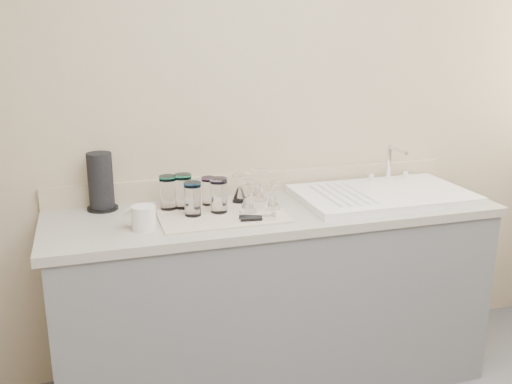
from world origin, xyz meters
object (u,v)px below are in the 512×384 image
object	(u,v)px
can_opener	(258,218)
white_mug	(143,218)
goblet_front_left	(248,202)
tumbler_lavender	(219,195)
sink_unit	(383,194)
tumbler_purple	(209,191)
goblet_back_right	(259,190)
goblet_back_left	(240,193)
tumbler_teal	(168,192)
tumbler_cyan	(183,191)
paper_towel_roll	(101,182)
goblet_front_right	(273,200)
tumbler_blue	(193,199)

from	to	relation	value
can_opener	white_mug	size ratio (longest dim) A/B	1.04
goblet_front_left	white_mug	bearing A→B (deg)	-170.65
tumbler_lavender	white_mug	world-z (taller)	tumbler_lavender
sink_unit	white_mug	bearing A→B (deg)	-174.18
tumbler_purple	goblet_back_right	world-z (taller)	goblet_back_right
sink_unit	goblet_back_left	world-z (taller)	sink_unit
tumbler_teal	tumbler_cyan	xyz separation A→B (m)	(0.07, -0.00, 0.00)
sink_unit	paper_towel_roll	bearing A→B (deg)	170.88
tumbler_lavender	goblet_front_left	size ratio (longest dim) A/B	1.11
goblet_back_right	goblet_front_left	world-z (taller)	goblet_back_right
goblet_front_left	goblet_front_right	bearing A→B (deg)	4.95
goblet_back_left	goblet_front_right	world-z (taller)	goblet_back_left
sink_unit	goblet_back_right	xyz separation A→B (m)	(-0.59, 0.12, 0.04)
tumbler_cyan	paper_towel_roll	xyz separation A→B (m)	(-0.35, 0.11, 0.04)
sink_unit	goblet_front_left	distance (m)	0.70
can_opener	goblet_back_right	bearing A→B (deg)	72.10
tumbler_blue	goblet_front_left	world-z (taller)	tumbler_blue
tumbler_blue	goblet_front_left	distance (m)	0.24
tumbler_cyan	goblet_front_right	world-z (taller)	tumbler_cyan
goblet_back_right	white_mug	bearing A→B (deg)	-157.25
tumbler_purple	paper_towel_roll	size ratio (longest dim) A/B	0.50
goblet_front_right	white_mug	xyz separation A→B (m)	(-0.59, -0.09, 0.00)
tumbler_purple	white_mug	distance (m)	0.40
tumbler_cyan	white_mug	bearing A→B (deg)	-133.00
goblet_back_left	tumbler_lavender	bearing A→B (deg)	-135.62
white_mug	tumbler_cyan	bearing A→B (deg)	47.00
tumbler_lavender	can_opener	distance (m)	0.22
goblet_back_left	goblet_front_left	world-z (taller)	goblet_front_left
tumbler_cyan	tumbler_purple	world-z (taller)	tumbler_cyan
tumbler_blue	tumbler_purple	bearing A→B (deg)	53.96
can_opener	paper_towel_roll	world-z (taller)	paper_towel_roll
goblet_back_left	paper_towel_roll	distance (m)	0.63
goblet_back_right	white_mug	size ratio (longest dim) A/B	0.96
tumbler_lavender	tumbler_cyan	bearing A→B (deg)	141.81
goblet_front_left	can_opener	distance (m)	0.13
tumbler_blue	goblet_back_right	bearing A→B (deg)	22.07
tumbler_lavender	can_opener	bearing A→B (deg)	-49.45
tumbler_cyan	tumbler_purple	xyz separation A→B (m)	(0.12, 0.02, -0.01)
tumbler_cyan	tumbler_blue	distance (m)	0.12
tumbler_lavender	can_opener	world-z (taller)	tumbler_lavender
goblet_front_right	white_mug	bearing A→B (deg)	-171.54
tumbler_cyan	goblet_front_left	size ratio (longest dim) A/B	1.13
tumbler_teal	paper_towel_roll	xyz separation A→B (m)	(-0.29, 0.10, 0.04)
tumbler_blue	goblet_front_right	size ratio (longest dim) A/B	1.19
goblet_front_right	tumbler_lavender	bearing A→B (deg)	174.30
sink_unit	tumbler_blue	distance (m)	0.94
tumbler_cyan	tumbler_lavender	xyz separation A→B (m)	(0.14, -0.11, -0.00)
tumbler_lavender	goblet_back_right	distance (m)	0.26
tumbler_purple	white_mug	size ratio (longest dim) A/B	0.87
goblet_back_right	can_opener	bearing A→B (deg)	-107.90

